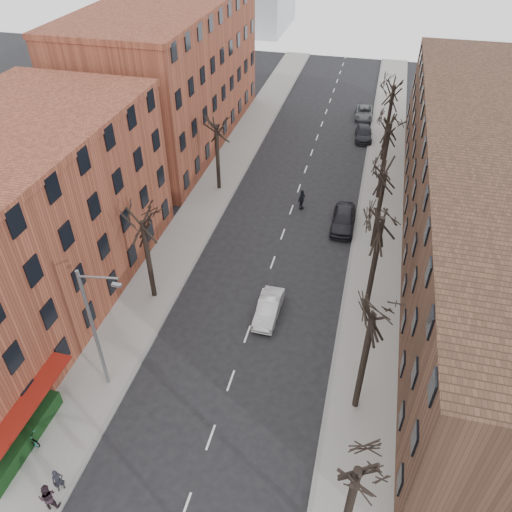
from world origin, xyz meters
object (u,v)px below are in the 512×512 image
Objects in this scene: parked_car_mid at (364,133)px; bicycle at (25,437)px; pedestrian_a at (58,481)px; silver_sedan at (269,308)px; parked_car_near at (343,219)px.

bicycle is (-14.83, -43.73, -0.02)m from parked_car_mid.
pedestrian_a is 3.71m from bicycle.
parked_car_near is at bearing 73.28° from silver_sedan.
parked_car_mid is (4.23, 30.85, -0.02)m from silver_sedan.
pedestrian_a is (-11.63, -45.59, 0.26)m from parked_car_mid.
silver_sedan is at bearing -108.52° from parked_car_near.
silver_sedan is at bearing -102.74° from parked_car_mid.
silver_sedan is 0.84× the size of parked_car_near.
parked_car_near reaches higher than bicycle.
bicycle is at bearing -128.62° from silver_sedan.
pedestrian_a reaches higher than parked_car_mid.
bicycle is (-10.60, -12.88, -0.03)m from silver_sedan.
bicycle is at bearing 105.02° from pedestrian_a.
parked_car_near is at bearing -21.05° from bicycle.
parked_car_near is 18.61m from parked_car_mid.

